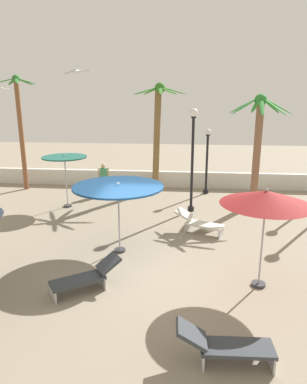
{
  "coord_description": "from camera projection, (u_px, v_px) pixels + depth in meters",
  "views": [
    {
      "loc": [
        1.3,
        -9.5,
        4.97
      ],
      "look_at": [
        0.0,
        3.38,
        1.4
      ],
      "focal_mm": 32.48,
      "sensor_mm": 36.0,
      "label": 1
    }
  ],
  "objects": [
    {
      "name": "lounge_chair_2",
      "position": [
        225.0,
        345.0,
        6.6
      ],
      "size": [
        1.89,
        0.64,
        0.83
      ],
      "color": "#B7B7BC",
      "rests_on": "ground_plane"
    },
    {
      "name": "lounge_chair_1",
      "position": [
        199.0,
        222.0,
        13.01
      ],
      "size": [
        1.91,
        1.2,
        0.81
      ],
      "color": "#B7B7BC",
      "rests_on": "ground_plane"
    },
    {
      "name": "lamp_post_2",
      "position": [
        207.0,
        158.0,
        17.95
      ],
      "size": [
        0.31,
        0.31,
        3.39
      ],
      "color": "black",
      "rests_on": "ground_plane"
    },
    {
      "name": "palm_tree_1",
      "position": [
        20.0,
        121.0,
        18.38
      ],
      "size": [
        2.27,
        2.27,
        6.06
      ],
      "color": "brown",
      "rests_on": "ground_plane"
    },
    {
      "name": "ground_plane",
      "position": [
        142.0,
        266.0,
        10.55
      ],
      "size": [
        56.0,
        56.0,
        0.0
      ],
      "primitive_type": "plane",
      "color": "gray"
    },
    {
      "name": "patio_umbrella_1",
      "position": [
        266.0,
        198.0,
        8.79
      ],
      "size": [
        2.33,
        2.33,
        2.73
      ],
      "color": "#333338",
      "rests_on": "ground_plane"
    },
    {
      "name": "lamp_post_3",
      "position": [
        193.0,
        151.0,
        14.89
      ],
      "size": [
        0.36,
        0.36,
        4.49
      ],
      "color": "black",
      "rests_on": "ground_plane"
    },
    {
      "name": "seagull_1",
      "position": [
        78.0,
        71.0,
        11.76
      ],
      "size": [
        1.13,
        0.64,
        0.16
      ],
      "color": "white"
    },
    {
      "name": "boundary_wall",
      "position": [
        165.0,
        179.0,
        19.7
      ],
      "size": [
        25.2,
        0.3,
        0.89
      ],
      "primitive_type": "cube",
      "color": "silver",
      "rests_on": "ground_plane"
    },
    {
      "name": "patio_umbrella_3",
      "position": [
        65.0,
        160.0,
        15.63
      ],
      "size": [
        2.01,
        2.01,
        2.47
      ],
      "color": "#333338",
      "rests_on": "ground_plane"
    },
    {
      "name": "lounge_chair_0",
      "position": [
        86.0,
        276.0,
        9.12
      ],
      "size": [
        1.84,
        1.52,
        0.83
      ],
      "color": "#B7B7BC",
      "rests_on": "ground_plane"
    },
    {
      "name": "palm_tree_0",
      "position": [
        158.0,
        125.0,
        18.12
      ],
      "size": [
        2.77,
        2.77,
        5.67
      ],
      "color": "brown",
      "rests_on": "ground_plane"
    },
    {
      "name": "palm_tree_2",
      "position": [
        258.0,
        137.0,
        15.68
      ],
      "size": [
        2.75,
        2.79,
        5.09
      ],
      "color": "brown",
      "rests_on": "ground_plane"
    },
    {
      "name": "guest_0",
      "position": [
        104.0,
        176.0,
        17.86
      ],
      "size": [
        0.54,
        0.33,
        1.66
      ],
      "color": "#26262D",
      "rests_on": "ground_plane"
    },
    {
      "name": "patio_umbrella_0",
      "position": [
        118.0,
        188.0,
        10.97
      ],
      "size": [
        2.89,
        2.89,
        2.35
      ],
      "color": "#333338",
      "rests_on": "ground_plane"
    }
  ]
}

